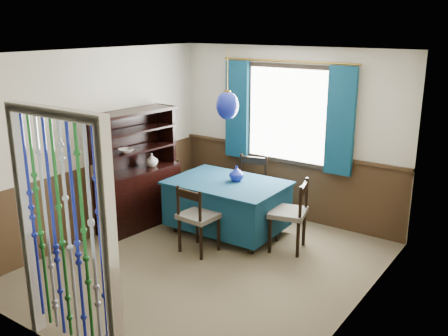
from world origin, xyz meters
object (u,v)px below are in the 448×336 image
Objects in this scene: chair_near at (197,217)px; chair_far at (250,186)px; pendant_lamp at (227,105)px; chair_right at (290,213)px; sideboard at (138,186)px; vase_table at (237,174)px; dining_table at (227,203)px; chair_left at (176,189)px; vase_sideboard at (152,159)px; bowl_shelf at (126,150)px.

chair_far reaches higher than chair_near.
chair_near is at bearing -87.19° from pendant_lamp.
sideboard is at bearing 88.58° from chair_right.
chair_right is 1.61m from pendant_lamp.
sideboard reaches higher than vase_table.
dining_table is 1.73× the size of pendant_lamp.
chair_far is at bearing 131.63° from chair_left.
dining_table is 1.27m from vase_sideboard.
sideboard is 0.63m from bowl_shelf.
chair_far is 1.13× the size of chair_left.
dining_table is 0.95m from chair_left.
pendant_lamp is (1.20, 0.49, 1.20)m from sideboard.
chair_right is (0.99, -0.62, -0.00)m from chair_far.
vase_table reaches higher than chair_right.
sideboard reaches higher than vase_sideboard.
chair_left is at bearing 69.89° from sideboard.
pendant_lamp is at bearing 27.64° from sideboard.
chair_far is at bearing 92.42° from dining_table.
sideboard reaches higher than chair_far.
vase_sideboard is (0.06, 0.25, 0.35)m from sideboard.
sideboard is at bearing 173.45° from chair_near.
sideboard reaches higher than chair_right.
chair_right reaches higher than chair_near.
sideboard is at bearing -103.70° from vase_sideboard.
sideboard is at bearing -154.79° from vase_table.
vase_sideboard reaches higher than dining_table.
vase_table is at bearing 88.72° from chair_far.
chair_far reaches higher than chair_left.
chair_left is at bearing 74.39° from chair_right.
dining_table is 8.10× the size of vase_table.
chair_far is 1.63m from sideboard.
chair_far is at bearing 102.18° from vase_table.
chair_left is 3.86× the size of bowl_shelf.
dining_table is 0.43m from vase_table.
pendant_lamp is at bearing 79.72° from chair_far.
chair_far is at bearing 38.81° from vase_sideboard.
bowl_shelf is at bearing 94.98° from chair_right.
vase_table is at bearing 53.58° from dining_table.
chair_left is at bearing -176.51° from vase_table.
chair_near is at bearing -4.61° from sideboard.
sideboard is 7.76× the size of bowl_shelf.
chair_right is at bearing 0.67° from dining_table.
pendant_lamp reaches higher than dining_table.
vase_table reaches higher than dining_table.
dining_table is at bearing 95.50° from chair_left.
chair_far is 1.44m from pendant_lamp.
dining_table is at bearing 12.19° from vase_sideboard.
chair_left reaches higher than dining_table.
chair_near is 4.63× the size of vase_table.
vase_table is (0.11, -0.53, 0.34)m from chair_far.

